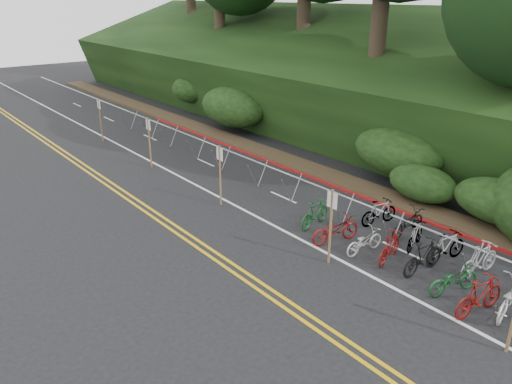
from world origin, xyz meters
TOP-DOWN VIEW (x-y plane):
  - ground at (0.00, 0.00)m, footprint 120.00×120.00m
  - road_markings at (0.63, 10.10)m, footprint 7.47×80.00m
  - red_curb at (5.70, 12.00)m, footprint 0.25×28.00m
  - embankment at (12.96, 19.04)m, footprint 14.30×48.14m
  - bike_racks_rest at (3.00, 13.00)m, footprint 1.14×23.00m
  - signposts_rest at (0.60, 14.00)m, footprint 0.08×18.40m
  - bike_front at (1.71, 0.61)m, footprint 0.78×1.89m
  - bike_valet at (2.94, 1.74)m, footprint 3.38×12.16m

SIDE VIEW (x-z plane):
  - ground at x=0.00m, z-range 0.00..0.00m
  - road_markings at x=0.63m, z-range 0.00..0.01m
  - red_curb at x=5.70m, z-range 0.00..0.10m
  - bike_valet at x=2.94m, z-range -0.05..1.03m
  - bike_front at x=1.71m, z-range 0.00..1.10m
  - bike_racks_rest at x=3.00m, z-range 0.27..1.44m
  - signposts_rest at x=0.60m, z-range 0.18..2.68m
  - embankment at x=12.96m, z-range -1.99..7.12m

